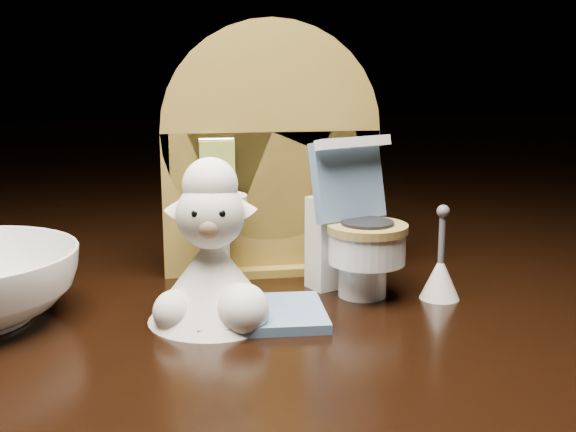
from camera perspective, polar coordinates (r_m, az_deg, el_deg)
name	(u,v)px	position (r m, az deg, el deg)	size (l,w,h in m)	color
backdrop_panel	(270,164)	(0.43, -1.46, 4.11)	(0.13, 0.05, 0.15)	olive
toy_toilet	(354,237)	(0.40, 5.26, -1.63)	(0.05, 0.06, 0.09)	white
bath_mat	(261,314)	(0.37, -2.11, -7.74)	(0.06, 0.05, 0.00)	#5B7CA1
toilet_brush	(440,274)	(0.40, 11.94, -4.52)	(0.02, 0.02, 0.05)	white
plush_lamb	(212,265)	(0.36, -5.99, -3.85)	(0.06, 0.06, 0.08)	white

